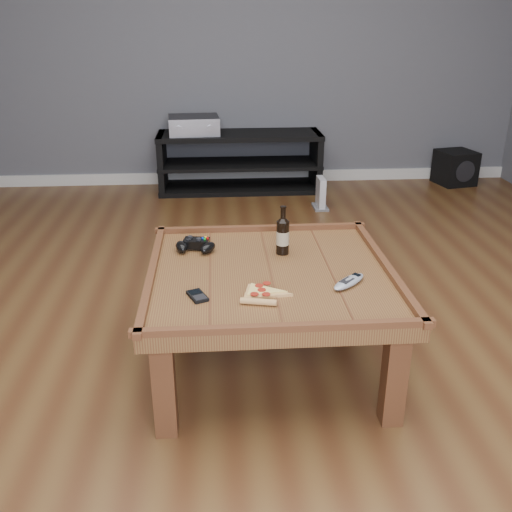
{
  "coord_description": "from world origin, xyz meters",
  "views": [
    {
      "loc": [
        -0.22,
        -2.13,
        1.43
      ],
      "look_at": [
        -0.06,
        0.0,
        0.52
      ],
      "focal_mm": 40.0,
      "sensor_mm": 36.0,
      "label": 1
    }
  ],
  "objects": [
    {
      "name": "game_console",
      "position": [
        0.61,
        2.17,
        0.11
      ],
      "size": [
        0.11,
        0.2,
        0.25
      ],
      "rotation": [
        0.0,
        0.0,
        0.01
      ],
      "color": "slate",
      "rests_on": "ground"
    },
    {
      "name": "coffee_table",
      "position": [
        0.0,
        0.0,
        0.39
      ],
      "size": [
        1.03,
        1.03,
        0.48
      ],
      "color": "#542D18",
      "rests_on": "ground"
    },
    {
      "name": "remote_control",
      "position": [
        0.3,
        -0.15,
        0.46
      ],
      "size": [
        0.18,
        0.17,
        0.03
      ],
      "rotation": [
        0.0,
        0.0,
        -0.8
      ],
      "color": "#93989F",
      "rests_on": "coffee_table"
    },
    {
      "name": "pizza_slice",
      "position": [
        -0.06,
        -0.22,
        0.46
      ],
      "size": [
        0.19,
        0.27,
        0.02
      ],
      "rotation": [
        0.0,
        0.0,
        -0.22
      ],
      "color": "tan",
      "rests_on": "coffee_table"
    },
    {
      "name": "ground",
      "position": [
        0.0,
        0.0,
        0.0
      ],
      "size": [
        6.0,
        6.0,
        0.0
      ],
      "primitive_type": "plane",
      "color": "#492914",
      "rests_on": "ground"
    },
    {
      "name": "smartphone",
      "position": [
        -0.3,
        -0.22,
        0.46
      ],
      "size": [
        0.09,
        0.11,
        0.01
      ],
      "rotation": [
        0.0,
        0.0,
        0.4
      ],
      "color": "black",
      "rests_on": "coffee_table"
    },
    {
      "name": "baseboard",
      "position": [
        0.0,
        2.99,
        0.05
      ],
      "size": [
        5.0,
        0.02,
        0.1
      ],
      "primitive_type": "cube",
      "color": "silver",
      "rests_on": "ground"
    },
    {
      "name": "wall_back",
      "position": [
        0.0,
        3.0,
        1.35
      ],
      "size": [
        5.0,
        0.04,
        2.7
      ],
      "primitive_type": "cube",
      "color": "#56575E",
      "rests_on": "ground"
    },
    {
      "name": "media_console",
      "position": [
        0.0,
        2.75,
        0.25
      ],
      "size": [
        1.4,
        0.45,
        0.5
      ],
      "color": "black",
      "rests_on": "ground"
    },
    {
      "name": "subwoofer",
      "position": [
        1.96,
        2.8,
        0.15
      ],
      "size": [
        0.36,
        0.36,
        0.3
      ],
      "rotation": [
        0.0,
        0.0,
        0.22
      ],
      "color": "black",
      "rests_on": "ground"
    },
    {
      "name": "game_controller",
      "position": [
        -0.31,
        0.25,
        0.48
      ],
      "size": [
        0.2,
        0.15,
        0.05
      ],
      "rotation": [
        0.0,
        0.0,
        -0.17
      ],
      "color": "black",
      "rests_on": "coffee_table"
    },
    {
      "name": "beer_bottle",
      "position": [
        0.07,
        0.19,
        0.54
      ],
      "size": [
        0.06,
        0.06,
        0.22
      ],
      "color": "black",
      "rests_on": "coffee_table"
    },
    {
      "name": "av_receiver",
      "position": [
        -0.39,
        2.74,
        0.57
      ],
      "size": [
        0.44,
        0.38,
        0.15
      ],
      "rotation": [
        0.0,
        0.0,
        0.07
      ],
      "color": "black",
      "rests_on": "media_console"
    }
  ]
}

